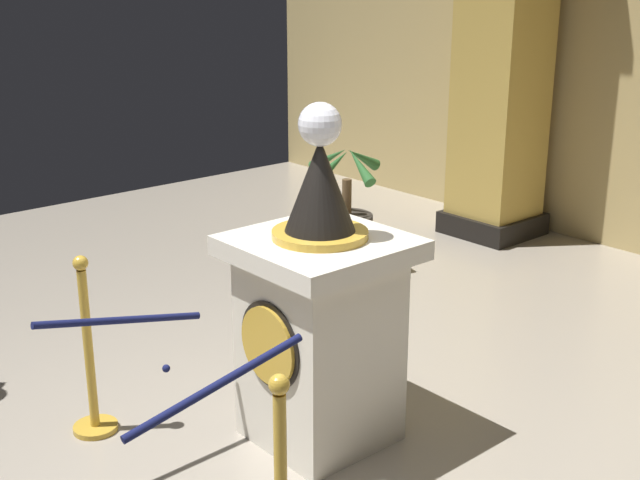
% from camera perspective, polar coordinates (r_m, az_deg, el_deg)
% --- Properties ---
extents(pedestal_clock, '(0.81, 0.81, 1.79)m').
position_cam_1_polar(pedestal_clock, '(4.34, -0.04, -5.19)').
color(pedestal_clock, silver).
rests_on(pedestal_clock, ground_plane).
extents(stanchion_near, '(0.24, 0.24, 1.00)m').
position_cam_1_polar(stanchion_near, '(4.69, -15.26, -8.61)').
color(stanchion_near, gold).
rests_on(stanchion_near, ground_plane).
extents(velvet_rope, '(0.91, 0.88, 0.22)m').
position_cam_1_polar(velvet_rope, '(3.81, -10.44, -7.35)').
color(velvet_rope, '#141947').
extents(column_left, '(0.78, 0.78, 4.01)m').
position_cam_1_polar(column_left, '(7.80, 12.46, 14.58)').
color(column_left, black).
rests_on(column_left, ground_plane).
extents(potted_palm_left, '(0.78, 0.77, 1.02)m').
position_cam_1_polar(potted_palm_left, '(7.12, 1.79, 0.98)').
color(potted_palm_left, '#2D2823').
rests_on(potted_palm_left, ground_plane).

